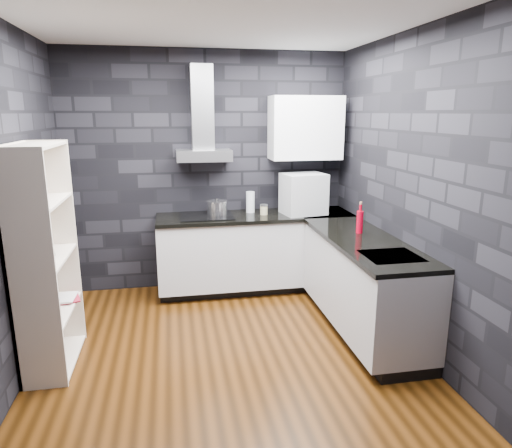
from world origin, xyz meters
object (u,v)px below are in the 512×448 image
object	(u,v)px
bookshelf	(45,259)
fruit_bowl	(40,259)
pot	(217,208)
utensil_crock	(289,209)
glass_vase	(250,202)
appliance_garage	(303,194)
storage_jar	(264,210)
red_bottle	(360,222)

from	to	relation	value
bookshelf	fruit_bowl	bearing A→B (deg)	-72.89
pot	utensil_crock	size ratio (longest dim) A/B	1.69
glass_vase	appliance_garage	xyz separation A→B (m)	(0.58, -0.18, 0.11)
pot	glass_vase	distance (m)	0.40
utensil_crock	fruit_bowl	size ratio (longest dim) A/B	0.57
glass_vase	fruit_bowl	world-z (taller)	glass_vase
pot	bookshelf	distance (m)	2.01
storage_jar	appliance_garage	bearing A→B (deg)	-3.60
red_bottle	fruit_bowl	bearing A→B (deg)	-171.35
utensil_crock	fruit_bowl	world-z (taller)	utensil_crock
glass_vase	storage_jar	distance (m)	0.21
pot	appliance_garage	distance (m)	0.99
storage_jar	appliance_garage	size ratio (longest dim) A/B	0.22
glass_vase	red_bottle	xyz separation A→B (m)	(0.86, -1.11, -0.01)
pot	appliance_garage	bearing A→B (deg)	-6.77
glass_vase	utensil_crock	size ratio (longest dim) A/B	1.80
utensil_crock	appliance_garage	world-z (taller)	appliance_garage
appliance_garage	pot	bearing A→B (deg)	164.09
pot	storage_jar	bearing A→B (deg)	-9.49
red_bottle	storage_jar	bearing A→B (deg)	127.50
glass_vase	bookshelf	bearing A→B (deg)	-143.46
storage_jar	fruit_bowl	distance (m)	2.44
glass_vase	bookshelf	world-z (taller)	bookshelf
pot	appliance_garage	xyz separation A→B (m)	(0.97, -0.12, 0.15)
red_bottle	fruit_bowl	distance (m)	2.78
storage_jar	bookshelf	world-z (taller)	bookshelf
pot	red_bottle	world-z (taller)	red_bottle
fruit_bowl	pot	bearing A→B (deg)	44.39
storage_jar	appliance_garage	xyz separation A→B (m)	(0.45, -0.03, 0.17)
glass_vase	fruit_bowl	xyz separation A→B (m)	(-1.89, -1.53, -0.08)
utensil_crock	red_bottle	xyz separation A→B (m)	(0.46, -0.89, 0.04)
red_bottle	bookshelf	world-z (taller)	bookshelf
pot	fruit_bowl	xyz separation A→B (m)	(-1.49, -1.46, -0.04)
red_bottle	bookshelf	xyz separation A→B (m)	(-2.75, -0.29, -0.11)
glass_vase	appliance_garage	distance (m)	0.61
pot	glass_vase	size ratio (longest dim) A/B	0.94
pot	storage_jar	world-z (taller)	pot
appliance_garage	glass_vase	bearing A→B (deg)	153.79
bookshelf	fruit_bowl	size ratio (longest dim) A/B	7.73
glass_vase	utensil_crock	world-z (taller)	glass_vase
utensil_crock	storage_jar	bearing A→B (deg)	166.12
fruit_bowl	glass_vase	bearing A→B (deg)	38.96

